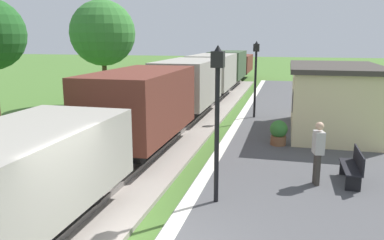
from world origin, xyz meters
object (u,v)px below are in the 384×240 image
person_waiting (318,151)px  freight_train (202,80)px  lamp_post_near (217,96)px  potted_planter (279,132)px  bench_near_hut (353,166)px  station_hut (333,99)px  tree_field_left (103,33)px  lamp_post_far (256,65)px  bench_down_platform (323,104)px

person_waiting → freight_train: bearing=-76.2°
lamp_post_near → potted_planter: bearing=76.6°
freight_train → bench_near_hut: freight_train is taller
station_hut → lamp_post_near: (-3.36, -8.04, 1.15)m
freight_train → tree_field_left: (-5.86, -0.95, 2.75)m
lamp_post_near → lamp_post_far: size_ratio=1.00×
lamp_post_near → tree_field_left: bearing=125.7°
person_waiting → potted_planter: person_waiting is taller
bench_near_hut → bench_down_platform: 10.25m
person_waiting → station_hut: bearing=-110.6°
station_hut → potted_planter: bearing=-128.8°
potted_planter → freight_train: bearing=119.4°
station_hut → lamp_post_far: bearing=146.1°
potted_planter → station_hut: bearing=51.2°
lamp_post_far → person_waiting: bearing=-74.3°
bench_down_platform → potted_planter: potted_planter is taller
lamp_post_near → bench_down_platform: bearing=74.8°
bench_near_hut → tree_field_left: size_ratio=0.24×
potted_planter → person_waiting: bearing=-73.6°
station_hut → bench_near_hut: station_hut is taller
lamp_post_near → tree_field_left: size_ratio=0.59×
lamp_post_near → bench_near_hut: bearing=31.7°
potted_planter → tree_field_left: 13.45m
person_waiting → tree_field_left: size_ratio=0.27×
station_hut → person_waiting: bearing=-98.7°
potted_planter → lamp_post_far: 5.42m
bench_near_hut → lamp_post_far: 9.12m
station_hut → tree_field_left: 13.83m
bench_down_platform → potted_planter: size_ratio=1.64×
station_hut → lamp_post_far: size_ratio=1.57×
bench_down_platform → lamp_post_near: size_ratio=0.41×
freight_train → person_waiting: 13.47m
potted_planter → tree_field_left: size_ratio=0.15×
lamp_post_far → tree_field_left: 9.78m
freight_train → tree_field_left: bearing=-170.8°
person_waiting → tree_field_left: 16.49m
bench_down_platform → person_waiting: 10.64m
freight_train → person_waiting: (5.84, -12.13, -0.41)m
lamp_post_far → tree_field_left: bearing=164.2°
bench_down_platform → lamp_post_near: 12.95m
station_hut → bench_down_platform: station_hut is taller
lamp_post_far → potted_planter: bearing=-74.9°
bench_down_platform → person_waiting: person_waiting is taller
station_hut → lamp_post_near: 8.79m
lamp_post_near → station_hut: bearing=67.3°
lamp_post_near → tree_field_left: tree_field_left is taller
potted_planter → bench_near_hut: bearing=-58.7°
lamp_post_far → tree_field_left: (-9.29, 2.63, 1.55)m
person_waiting → lamp_post_far: (-2.40, 8.56, 1.62)m
bench_down_platform → freight_train: bearing=167.2°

